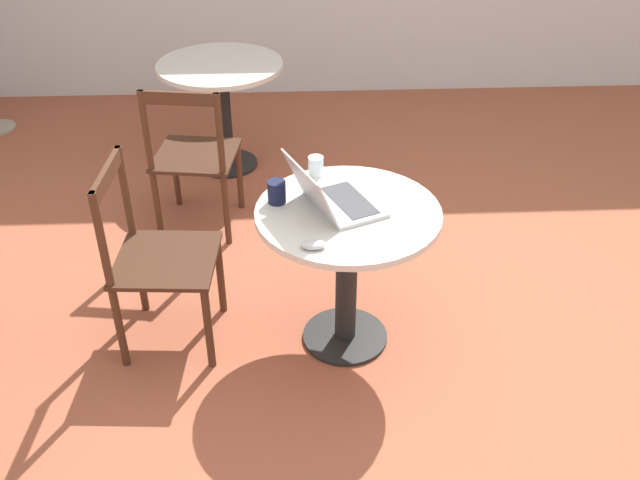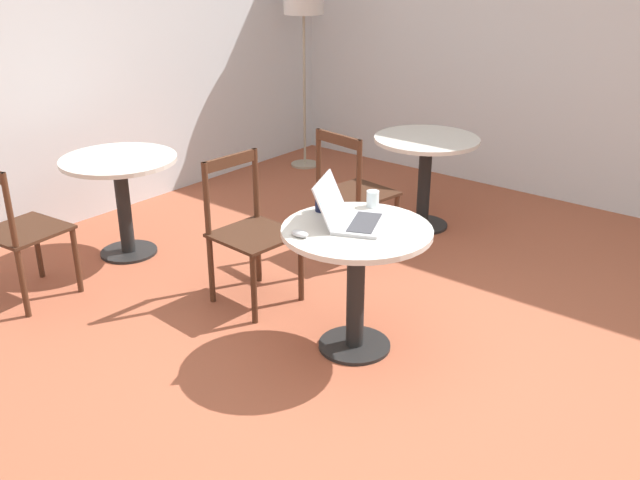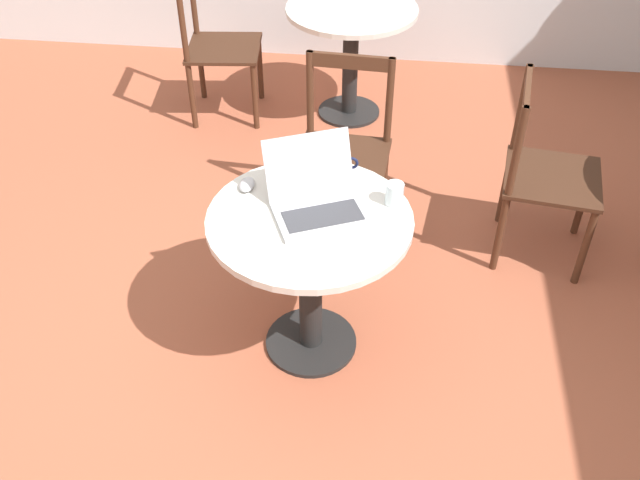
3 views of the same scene
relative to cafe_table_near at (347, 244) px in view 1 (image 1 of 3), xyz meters
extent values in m
plane|color=#9E5138|center=(-0.16, -0.37, -0.54)|extent=(16.00, 16.00, 0.00)
cylinder|color=black|center=(0.00, 0.00, -0.53)|extent=(0.40, 0.40, 0.02)
cylinder|color=black|center=(0.00, 0.00, -0.19)|extent=(0.10, 0.10, 0.66)
cylinder|color=silver|center=(0.00, 0.00, 0.16)|extent=(0.79, 0.79, 0.03)
cylinder|color=black|center=(1.78, 0.66, -0.53)|extent=(0.40, 0.40, 0.02)
cylinder|color=black|center=(1.78, 0.66, -0.19)|extent=(0.10, 0.10, 0.66)
cylinder|color=silver|center=(1.78, 0.66, 0.16)|extent=(0.79, 0.79, 0.03)
cylinder|color=#472819|center=(0.24, 0.59, -0.33)|extent=(0.04, 0.04, 0.44)
cylinder|color=#472819|center=(-0.15, 0.62, -0.33)|extent=(0.04, 0.04, 0.44)
cylinder|color=#472819|center=(0.26, 0.98, -0.33)|extent=(0.04, 0.04, 0.44)
cylinder|color=#472819|center=(-0.13, 1.01, -0.33)|extent=(0.04, 0.04, 0.44)
cube|color=#3C2215|center=(0.05, 0.80, -0.10)|extent=(0.47, 0.47, 0.02)
cylinder|color=#472819|center=(0.26, 0.98, 0.14)|extent=(0.04, 0.04, 0.45)
cylinder|color=#472819|center=(-0.13, 1.01, 0.14)|extent=(0.04, 0.04, 0.45)
cube|color=#472819|center=(0.07, 0.99, 0.33)|extent=(0.42, 0.05, 0.07)
cylinder|color=#472819|center=(1.28, 0.93, -0.33)|extent=(0.04, 0.04, 0.44)
cylinder|color=#472819|center=(1.22, 0.54, -0.33)|extent=(0.04, 0.04, 0.44)
cylinder|color=#472819|center=(0.89, 0.99, -0.33)|extent=(0.04, 0.04, 0.44)
cylinder|color=#472819|center=(0.83, 0.60, -0.33)|extent=(0.04, 0.04, 0.44)
cube|color=#3C2215|center=(1.05, 0.76, -0.10)|extent=(0.50, 0.50, 0.02)
cylinder|color=#472819|center=(0.89, 0.99, 0.14)|extent=(0.04, 0.04, 0.45)
cylinder|color=#472819|center=(0.83, 0.60, 0.14)|extent=(0.04, 0.04, 0.45)
cube|color=#472819|center=(0.86, 0.79, 0.33)|extent=(0.08, 0.42, 0.07)
cube|color=#B7B7BC|center=(0.04, 0.01, 0.18)|extent=(0.41, 0.36, 0.02)
cube|color=#38383D|center=(0.05, -0.01, 0.19)|extent=(0.32, 0.24, 0.00)
cube|color=#B7B7BC|center=(-0.02, 0.16, 0.30)|extent=(0.36, 0.23, 0.22)
cube|color=#9EB2C6|center=(-0.02, 0.16, 0.30)|extent=(0.33, 0.21, 0.20)
ellipsoid|color=#B7B7BC|center=(-0.27, 0.16, 0.19)|extent=(0.06, 0.10, 0.03)
cylinder|color=#141938|center=(0.08, 0.30, 0.22)|extent=(0.08, 0.08, 0.10)
torus|color=#141938|center=(0.13, 0.30, 0.22)|extent=(0.06, 0.01, 0.06)
cylinder|color=silver|center=(0.31, 0.12, 0.22)|extent=(0.07, 0.07, 0.09)
camera|label=1|loc=(-2.54, 0.24, 1.75)|focal=40.00mm
camera|label=2|loc=(-2.77, -2.01, 1.57)|focal=40.00mm
camera|label=3|loc=(0.29, -2.10, 1.85)|focal=40.00mm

